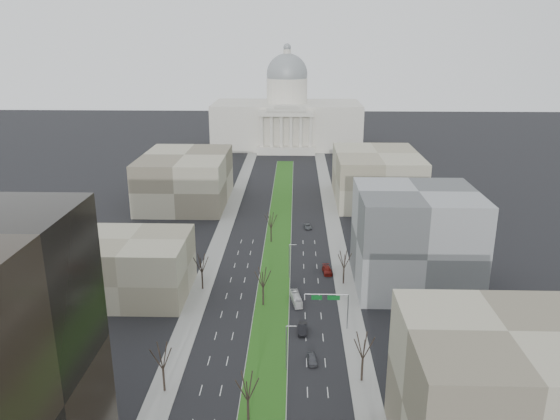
% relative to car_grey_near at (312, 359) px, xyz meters
% --- Properties ---
extents(ground, '(600.00, 600.00, 0.00)m').
position_rel_car_grey_near_xyz_m(ground, '(-8.51, 62.44, -0.73)').
color(ground, black).
rests_on(ground, ground).
extents(median, '(8.00, 222.03, 0.20)m').
position_rel_car_grey_near_xyz_m(median, '(-8.51, 61.43, -0.63)').
color(median, '#999993').
rests_on(median, ground).
extents(sidewalk_left, '(5.00, 330.00, 0.15)m').
position_rel_car_grey_near_xyz_m(sidewalk_left, '(-26.01, 37.44, -0.65)').
color(sidewalk_left, gray).
rests_on(sidewalk_left, ground).
extents(sidewalk_right, '(5.00, 330.00, 0.15)m').
position_rel_car_grey_near_xyz_m(sidewalk_right, '(8.99, 37.44, -0.65)').
color(sidewalk_right, gray).
rests_on(sidewalk_right, ground).
extents(capitol, '(80.00, 46.00, 55.00)m').
position_rel_car_grey_near_xyz_m(capitol, '(-8.51, 212.03, 15.58)').
color(capitol, beige).
rests_on(capitol, ground).
extents(building_beige_left, '(26.00, 22.00, 14.00)m').
position_rel_car_grey_near_xyz_m(building_beige_left, '(-41.51, 27.44, 6.27)').
color(building_beige_left, gray).
rests_on(building_beige_left, ground).
extents(building_tan_right, '(26.00, 24.00, 22.00)m').
position_rel_car_grey_near_xyz_m(building_tan_right, '(24.49, -25.56, 10.27)').
color(building_tan_right, '#79715D').
rests_on(building_tan_right, ground).
extents(building_grey_right, '(28.00, 26.00, 24.00)m').
position_rel_car_grey_near_xyz_m(building_grey_right, '(25.49, 34.44, 11.27)').
color(building_grey_right, '#595B5D').
rests_on(building_grey_right, ground).
extents(building_far_left, '(30.00, 40.00, 18.00)m').
position_rel_car_grey_near_xyz_m(building_far_left, '(-43.51, 102.44, 8.27)').
color(building_far_left, '#79715D').
rests_on(building_far_left, ground).
extents(building_far_right, '(30.00, 40.00, 18.00)m').
position_rel_car_grey_near_xyz_m(building_far_right, '(26.49, 107.44, 8.27)').
color(building_far_right, gray).
rests_on(building_far_right, ground).
extents(tree_left_mid, '(5.40, 5.40, 9.72)m').
position_rel_car_grey_near_xyz_m(tree_left_mid, '(-25.71, -9.56, 6.27)').
color(tree_left_mid, black).
rests_on(tree_left_mid, ground).
extents(tree_left_far, '(5.28, 5.28, 9.50)m').
position_rel_car_grey_near_xyz_m(tree_left_far, '(-25.71, 30.44, 6.12)').
color(tree_left_far, black).
rests_on(tree_left_far, ground).
extents(tree_right_mid, '(5.52, 5.52, 9.94)m').
position_rel_car_grey_near_xyz_m(tree_right_mid, '(8.69, -5.56, 6.43)').
color(tree_right_mid, black).
rests_on(tree_right_mid, ground).
extents(tree_right_far, '(5.04, 5.04, 9.07)m').
position_rel_car_grey_near_xyz_m(tree_right_far, '(8.69, 34.44, 5.80)').
color(tree_right_far, black).
rests_on(tree_right_far, ground).
extents(tree_median_a, '(5.40, 5.40, 9.72)m').
position_rel_car_grey_near_xyz_m(tree_median_a, '(-10.51, -17.56, 6.27)').
color(tree_median_a, black).
rests_on(tree_median_a, ground).
extents(tree_median_b, '(5.40, 5.40, 9.72)m').
position_rel_car_grey_near_xyz_m(tree_median_b, '(-10.51, 22.44, 6.27)').
color(tree_median_b, black).
rests_on(tree_median_b, ground).
extents(tree_median_c, '(5.40, 5.40, 9.72)m').
position_rel_car_grey_near_xyz_m(tree_median_c, '(-10.51, 62.44, 6.27)').
color(tree_median_c, black).
rests_on(tree_median_c, ground).
extents(streetlamp_median_b, '(1.90, 0.20, 9.16)m').
position_rel_car_grey_near_xyz_m(streetlamp_median_b, '(-4.75, -2.56, 4.08)').
color(streetlamp_median_b, gray).
rests_on(streetlamp_median_b, ground).
extents(streetlamp_median_c, '(1.90, 0.20, 9.16)m').
position_rel_car_grey_near_xyz_m(streetlamp_median_c, '(-4.75, 37.44, 4.08)').
color(streetlamp_median_c, gray).
rests_on(streetlamp_median_c, ground).
extents(mast_arm_signs, '(9.12, 0.24, 8.09)m').
position_rel_car_grey_near_xyz_m(mast_arm_signs, '(4.98, 12.47, 5.38)').
color(mast_arm_signs, gray).
rests_on(mast_arm_signs, ground).
extents(car_grey_near, '(2.16, 4.43, 1.45)m').
position_rel_car_grey_near_xyz_m(car_grey_near, '(0.00, 0.00, 0.00)').
color(car_grey_near, '#48494F').
rests_on(car_grey_near, ground).
extents(car_black, '(1.81, 4.98, 1.63)m').
position_rel_car_grey_near_xyz_m(car_black, '(-1.69, 10.89, 0.09)').
color(car_black, black).
rests_on(car_black, ground).
extents(car_red, '(2.74, 5.63, 1.58)m').
position_rel_car_grey_near_xyz_m(car_red, '(4.99, 40.80, 0.06)').
color(car_red, maroon).
rests_on(car_red, ground).
extents(car_grey_far, '(2.74, 4.82, 1.27)m').
position_rel_car_grey_near_xyz_m(car_grey_far, '(0.60, 75.34, -0.09)').
color(car_grey_far, '#52565A').
rests_on(car_grey_far, ground).
extents(box_van, '(3.02, 7.67, 2.08)m').
position_rel_car_grey_near_xyz_m(box_van, '(-3.00, 24.02, 0.31)').
color(box_van, white).
rests_on(box_van, ground).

